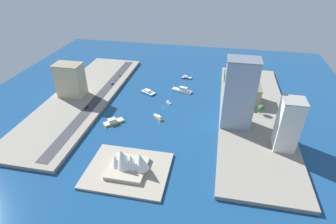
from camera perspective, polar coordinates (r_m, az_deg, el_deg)
name	(u,v)px	position (r m, az deg, el deg)	size (l,w,h in m)	color
ground_plane	(163,107)	(300.21, -1.01, 1.18)	(440.00, 440.00, 0.00)	navy
quay_west	(253,114)	(297.23, 17.75, -0.45)	(70.00, 240.00, 3.54)	gray
quay_east	(83,97)	(331.57, -17.79, 3.06)	(70.00, 240.00, 3.54)	gray
peninsula_point	(128,170)	(220.83, -8.58, -12.19)	(65.26, 51.92, 2.00)	#A89E89
road_strip	(99,97)	(321.71, -14.59, 3.06)	(11.48, 228.00, 0.15)	#38383D
water_taxi_orange	(158,117)	(278.95, -2.18, -1.11)	(12.61, 12.87, 4.25)	orange
ferry_yellow_fast	(113,122)	(276.84, -11.59, -2.01)	(19.99, 19.35, 5.57)	yellow
patrol_launch_navy	(186,78)	(367.44, 3.94, 7.37)	(14.39, 5.05, 3.50)	#1E284C
sailboat_small_white	(169,103)	(306.00, 0.13, 2.04)	(7.34, 6.46, 10.67)	white
catamaran_blue	(148,92)	(328.55, -4.28, 4.27)	(20.36, 16.62, 4.05)	blue
ferry_white_commuter	(182,90)	(331.45, 3.06, 4.71)	(26.71, 14.04, 6.43)	silver
office_block_beige	(70,80)	(328.06, -20.16, 6.45)	(30.76, 20.36, 38.68)	#C6B793
apartment_midrise_tan	(249,94)	(313.30, 16.94, 3.78)	(24.52, 26.26, 18.54)	tan
hotel_broad_white	(288,125)	(243.14, 24.30, -2.53)	(18.18, 17.68, 47.39)	silver
terminal_long_green	(234,76)	(363.94, 13.88, 7.46)	(26.45, 18.21, 9.50)	slate
tower_tall_glass	(239,94)	(255.33, 14.98, 3.76)	(29.43, 20.90, 67.86)	#8C9EB2
hatchback_blue	(112,84)	(349.33, -11.86, 5.96)	(1.91, 4.95, 1.49)	black
suv_black	(87,107)	(303.70, -17.01, 1.02)	(2.21, 4.65, 1.61)	black
van_white	(119,75)	(371.54, -10.34, 7.75)	(1.92, 4.27, 1.60)	black
traffic_light_waterfront	(116,81)	(346.81, -11.15, 6.48)	(0.36, 0.36, 6.50)	black
opera_landmark	(128,162)	(214.82, -8.58, -10.58)	(32.56, 29.36, 19.50)	#BCAD93
park_tree_cluster	(256,106)	(296.58, 18.23, 1.27)	(19.21, 21.26, 10.42)	brown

